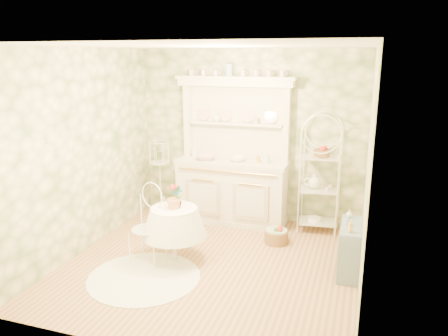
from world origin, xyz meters
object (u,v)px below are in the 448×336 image
(side_shelf, at_px, (350,250))
(kitchen_dresser, at_px, (232,152))
(bakers_rack, at_px, (320,170))
(cafe_chair, at_px, (147,226))
(birdcage_stand, at_px, (160,174))
(round_table, at_px, (175,233))
(floor_basket, at_px, (276,235))

(side_shelf, bearing_deg, kitchen_dresser, 148.11)
(bakers_rack, relative_size, side_shelf, 2.89)
(cafe_chair, height_order, birdcage_stand, birdcage_stand)
(side_shelf, relative_size, birdcage_stand, 0.47)
(side_shelf, bearing_deg, round_table, -170.13)
(kitchen_dresser, xyz_separation_m, birdcage_stand, (-1.20, -0.12, -0.43))
(kitchen_dresser, bearing_deg, bakers_rack, 1.12)
(cafe_chair, height_order, floor_basket, cafe_chair)
(round_table, distance_m, birdcage_stand, 1.72)
(floor_basket, bearing_deg, bakers_rack, 51.80)
(side_shelf, distance_m, floor_basket, 1.18)
(bakers_rack, height_order, birdcage_stand, bakers_rack)
(round_table, relative_size, cafe_chair, 0.75)
(bakers_rack, bearing_deg, kitchen_dresser, 174.12)
(bakers_rack, bearing_deg, round_table, -143.45)
(round_table, height_order, birdcage_stand, birdcage_stand)
(bakers_rack, distance_m, round_table, 2.36)
(cafe_chair, distance_m, floor_basket, 1.86)
(bakers_rack, relative_size, floor_basket, 5.14)
(cafe_chair, relative_size, floor_basket, 2.62)
(kitchen_dresser, xyz_separation_m, floor_basket, (0.85, -0.61, -1.02))
(cafe_chair, xyz_separation_m, floor_basket, (1.45, 1.10, -0.37))
(round_table, bearing_deg, cafe_chair, -151.40)
(side_shelf, bearing_deg, cafe_chair, -167.54)
(side_shelf, distance_m, birdcage_stand, 3.28)
(bakers_rack, distance_m, side_shelf, 1.49)
(side_shelf, distance_m, cafe_chair, 2.54)
(side_shelf, bearing_deg, birdcage_stand, 161.31)
(cafe_chair, bearing_deg, bakers_rack, 57.30)
(side_shelf, height_order, floor_basket, side_shelf)
(kitchen_dresser, distance_m, round_table, 1.76)
(kitchen_dresser, xyz_separation_m, round_table, (-0.30, -1.55, -0.78))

